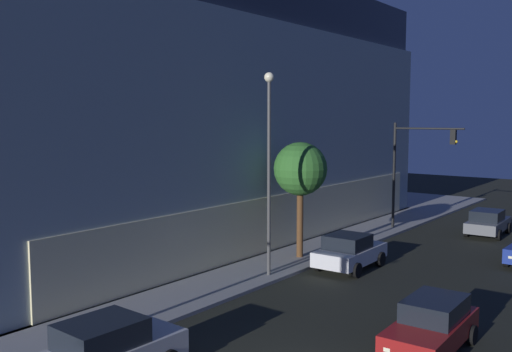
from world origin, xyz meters
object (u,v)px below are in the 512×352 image
Objects in this scene: modern_building at (109,113)px; car_silver at (108,349)px; car_red at (432,325)px; car_white at (349,251)px; traffic_light_far_corner at (414,158)px; street_lamp_sidewalk at (269,152)px; car_grey at (488,222)px; sidewalk_tree at (300,170)px.

modern_building is 8.24× the size of car_silver.
modern_building is 29.03m from car_red.
car_silver is at bearing -178.99° from car_white.
street_lamp_sidewalk reaches higher than traffic_light_far_corner.
traffic_light_far_corner is 1.55× the size of car_grey.
car_silver is (-14.52, -3.15, -3.76)m from sidewalk_tree.
car_grey is at bearing -65.37° from modern_building.
car_red is 19.74m from car_grey.
modern_building reaches higher than car_white.
car_silver reaches higher than car_grey.
traffic_light_far_corner is at bearing -4.04° from street_lamp_sidewalk.
car_red is (-17.68, -7.80, -3.88)m from traffic_light_far_corner.
street_lamp_sidewalk reaches higher than sidewalk_tree.
traffic_light_far_corner reaches higher than sidewalk_tree.
car_silver is at bearing -167.46° from street_lamp_sidewalk.
street_lamp_sidewalk is at bearing 162.07° from car_grey.
car_silver is 14.45m from car_white.
car_white is at bearing 1.01° from car_silver.
modern_building reaches higher than car_silver.
car_silver is (-16.15, -20.42, -6.76)m from modern_building.
car_silver is at bearing -167.75° from sidewalk_tree.
car_grey is (12.26, -5.92, -3.82)m from sidewalk_tree.
car_silver is 0.99× the size of car_white.
car_silver is 0.95× the size of car_grey.
modern_building is 8.17× the size of car_white.
sidewalk_tree is 12.52m from car_red.
car_red is (-8.77, -26.82, -6.81)m from modern_building.
modern_building is at bearing 84.61° from sidewalk_tree.
modern_building is at bearing 85.17° from car_white.
car_red is at bearing -136.72° from car_white.
modern_building is 21.21m from traffic_light_far_corner.
car_silver reaches higher than car_white.
street_lamp_sidewalk is 2.08× the size of car_red.
traffic_light_far_corner is 14.33m from street_lamp_sidewalk.
traffic_light_far_corner is 1.61× the size of car_white.
traffic_light_far_corner is at bearing 3.19° from car_silver.
street_lamp_sidewalk is 6.47m from car_white.
traffic_light_far_corner is 25.38m from car_silver.
sidewalk_tree reaches higher than car_silver.
traffic_light_far_corner is 19.71m from car_red.
street_lamp_sidewalk is 2.06× the size of car_grey.
car_red is 9.71m from car_white.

